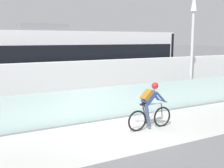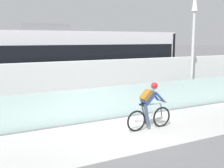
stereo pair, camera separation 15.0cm
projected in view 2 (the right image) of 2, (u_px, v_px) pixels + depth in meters
ground_plane at (125, 133)px, 9.20m from camera, size 200.00×200.00×0.00m
bike_path_deck at (125, 133)px, 9.20m from camera, size 32.00×3.20×0.01m
glass_parapet at (100, 104)px, 10.71m from camera, size 32.00×0.05×1.24m
concrete_barrier_wall at (82, 85)px, 12.21m from camera, size 32.00×0.36×2.13m
tram_rail_near at (64, 99)px, 14.54m from camera, size 32.00×0.08×0.01m
tram_rail_far at (56, 94)px, 15.79m from camera, size 32.00×0.08×0.01m
tram at (81, 60)px, 15.44m from camera, size 11.06×2.54×3.81m
cyclist_on_bike at (149, 106)px, 9.52m from camera, size 1.77×0.58×1.61m
lamp_post_antenna at (193, 34)px, 12.83m from camera, size 0.28×0.28×5.20m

